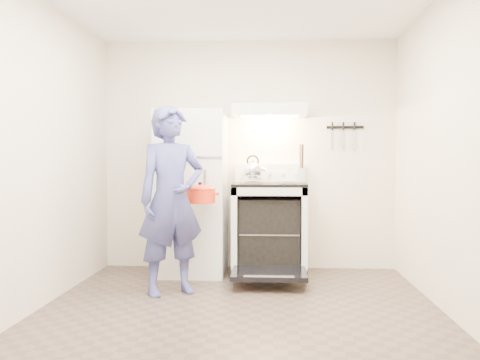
% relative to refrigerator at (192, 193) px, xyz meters
% --- Properties ---
extents(floor, '(3.60, 3.60, 0.00)m').
position_rel_refrigerator_xyz_m(floor, '(0.58, -1.45, -0.85)').
color(floor, '#4C3C32').
rests_on(floor, ground).
extents(back_wall, '(3.20, 0.02, 2.50)m').
position_rel_refrigerator_xyz_m(back_wall, '(0.58, 0.35, 0.40)').
color(back_wall, beige).
rests_on(back_wall, ground).
extents(refrigerator, '(0.70, 0.70, 1.70)m').
position_rel_refrigerator_xyz_m(refrigerator, '(0.00, 0.00, 0.00)').
color(refrigerator, silver).
rests_on(refrigerator, floor).
extents(stove_body, '(0.76, 0.65, 0.92)m').
position_rel_refrigerator_xyz_m(stove_body, '(0.81, 0.02, -0.39)').
color(stove_body, silver).
rests_on(stove_body, floor).
extents(cooktop, '(0.76, 0.65, 0.03)m').
position_rel_refrigerator_xyz_m(cooktop, '(0.81, 0.02, 0.09)').
color(cooktop, black).
rests_on(cooktop, stove_body).
extents(backsplash, '(0.76, 0.07, 0.20)m').
position_rel_refrigerator_xyz_m(backsplash, '(0.81, 0.31, 0.20)').
color(backsplash, silver).
rests_on(backsplash, cooktop).
extents(oven_door, '(0.70, 0.54, 0.04)m').
position_rel_refrigerator_xyz_m(oven_door, '(0.81, -0.57, -0.72)').
color(oven_door, black).
rests_on(oven_door, floor).
extents(oven_rack, '(0.60, 0.52, 0.01)m').
position_rel_refrigerator_xyz_m(oven_rack, '(0.81, 0.02, -0.41)').
color(oven_rack, slate).
rests_on(oven_rack, stove_body).
extents(range_hood, '(0.76, 0.50, 0.12)m').
position_rel_refrigerator_xyz_m(range_hood, '(0.81, 0.10, 0.86)').
color(range_hood, silver).
rests_on(range_hood, back_wall).
extents(knife_strip, '(0.40, 0.02, 0.03)m').
position_rel_refrigerator_xyz_m(knife_strip, '(1.63, 0.33, 0.70)').
color(knife_strip, black).
rests_on(knife_strip, back_wall).
extents(pizza_stone, '(0.35, 0.35, 0.02)m').
position_rel_refrigerator_xyz_m(pizza_stone, '(0.79, 0.00, -0.40)').
color(pizza_stone, brown).
rests_on(pizza_stone, oven_rack).
extents(tea_kettle, '(0.24, 0.20, 0.29)m').
position_rel_refrigerator_xyz_m(tea_kettle, '(0.63, 0.10, 0.25)').
color(tea_kettle, silver).
rests_on(tea_kettle, cooktop).
extents(utensil_jar, '(0.09, 0.09, 0.13)m').
position_rel_refrigerator_xyz_m(utensil_jar, '(1.13, -0.23, 0.20)').
color(utensil_jar, silver).
rests_on(utensil_jar, cooktop).
extents(person, '(0.73, 0.66, 1.67)m').
position_rel_refrigerator_xyz_m(person, '(-0.05, -0.87, -0.01)').
color(person, navy).
rests_on(person, floor).
extents(dutch_oven, '(0.36, 0.29, 0.23)m').
position_rel_refrigerator_xyz_m(dutch_oven, '(0.16, -0.57, 0.00)').
color(dutch_oven, red).
rests_on(dutch_oven, person).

